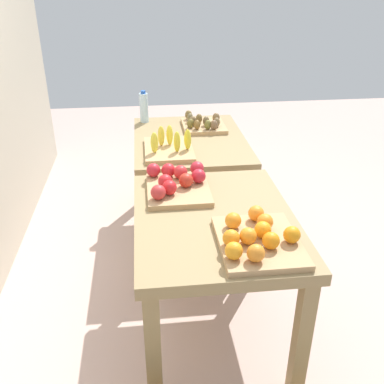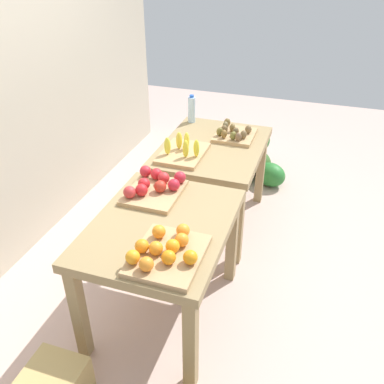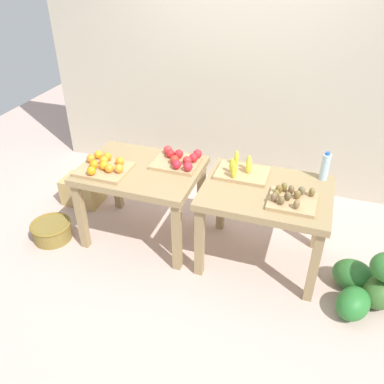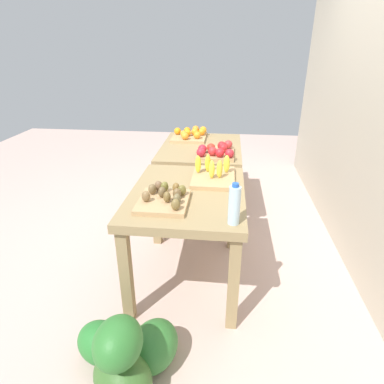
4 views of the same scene
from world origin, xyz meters
name	(u,v)px [view 3 (image 3 of 4)]	position (x,y,z in m)	size (l,w,h in m)	color
ground_plane	(200,246)	(0.00, 0.00, 0.00)	(8.00, 8.00, 0.00)	#C6A79C
back_wall	(243,49)	(0.00, 1.35, 1.50)	(4.40, 0.12, 3.00)	#BCB39D
display_table_left	(141,178)	(-0.56, 0.00, 0.64)	(1.04, 0.80, 0.74)	#937C52
display_table_right	(266,201)	(0.56, 0.00, 0.64)	(1.04, 0.80, 0.74)	#937C52
orange_bin	(104,166)	(-0.84, -0.14, 0.78)	(0.44, 0.38, 0.11)	tan
apple_bin	(179,160)	(-0.26, 0.16, 0.79)	(0.41, 0.36, 0.11)	tan
banana_crate	(242,171)	(0.31, 0.17, 0.78)	(0.44, 0.32, 0.17)	tan
kiwi_bin	(291,199)	(0.76, -0.12, 0.78)	(0.36, 0.32, 0.10)	tan
water_bottle	(325,167)	(0.97, 0.32, 0.86)	(0.07, 0.07, 0.25)	silver
watermelon_pile	(368,285)	(1.45, -0.22, 0.18)	(0.61, 0.67, 0.50)	#376128
wicker_basket	(52,230)	(-1.38, -0.35, 0.09)	(0.38, 0.38, 0.18)	olive
cardboard_produce_box	(83,190)	(-1.43, 0.30, 0.14)	(0.40, 0.30, 0.29)	tan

